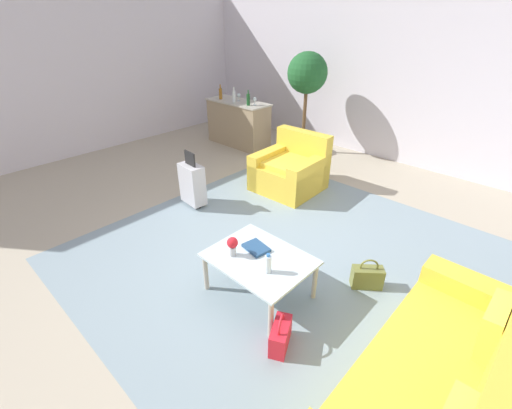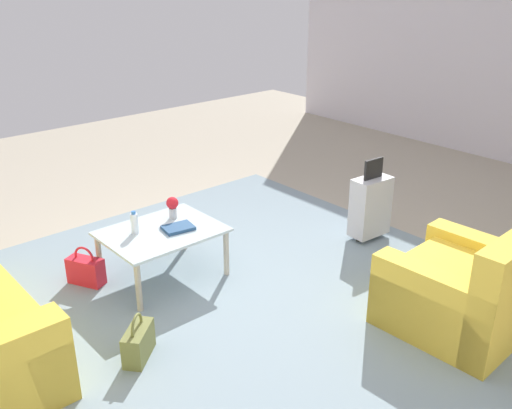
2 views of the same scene
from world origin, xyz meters
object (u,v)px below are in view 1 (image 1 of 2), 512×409
(wine_glass_right_of_centre, at_px, (255,100))
(potted_ficus, at_px, (306,85))
(coffee_table, at_px, (259,262))
(wine_bottle_clear, at_px, (234,96))
(water_bottle, at_px, (268,264))
(coffee_table_book, at_px, (256,248))
(wine_bottle_green, at_px, (248,99))
(couch, at_px, (445,397))
(handbag_olive, at_px, (367,277))
(flower_vase, at_px, (233,245))
(wine_bottle_amber, at_px, (221,93))
(suitcase_silver, at_px, (192,184))
(wine_glass_left_of_centre, at_px, (239,96))
(armchair, at_px, (291,171))
(bar_console, at_px, (238,123))
(handbag_red, at_px, (280,335))
(wine_glass_leftmost, at_px, (220,93))

(wine_glass_right_of_centre, bearing_deg, potted_ficus, 36.91)
(coffee_table, height_order, wine_bottle_clear, wine_bottle_clear)
(coffee_table, bearing_deg, water_bottle, -26.57)
(coffee_table_book, distance_m, wine_bottle_green, 4.19)
(couch, relative_size, water_bottle, 10.59)
(wine_glass_right_of_centre, height_order, handbag_olive, wine_glass_right_of_centre)
(coffee_table_book, xyz_separation_m, flower_vase, (-0.10, -0.23, 0.11))
(wine_bottle_clear, relative_size, potted_ficus, 0.15)
(flower_vase, height_order, wine_bottle_amber, wine_bottle_amber)
(suitcase_silver, bearing_deg, wine_glass_left_of_centre, 121.69)
(wine_glass_right_of_centre, distance_m, wine_bottle_clear, 0.50)
(water_bottle, bearing_deg, wine_bottle_amber, 143.07)
(wine_glass_left_of_centre, bearing_deg, couch, -31.40)
(armchair, height_order, bar_console, bar_console)
(wine_glass_right_of_centre, distance_m, wine_bottle_amber, 0.91)
(wine_bottle_amber, bearing_deg, couch, -28.45)
(wine_bottle_clear, bearing_deg, water_bottle, -39.90)
(wine_bottle_green, bearing_deg, handbag_olive, -29.11)
(wine_bottle_amber, bearing_deg, potted_ficus, 22.48)
(wine_bottle_clear, bearing_deg, wine_glass_left_of_centre, 91.00)
(armchair, xyz_separation_m, wine_bottle_clear, (-2.19, 0.82, 0.76))
(water_bottle, relative_size, flower_vase, 1.00)
(coffee_table, relative_size, wine_bottle_amber, 3.30)
(suitcase_silver, bearing_deg, handbag_red, -22.21)
(wine_bottle_amber, bearing_deg, wine_glass_left_of_centre, 18.59)
(water_bottle, relative_size, wine_bottle_green, 0.68)
(coffee_table, distance_m, flower_vase, 0.32)
(wine_bottle_amber, xyz_separation_m, wine_bottle_green, (0.83, 0.00, 0.00))
(wine_glass_right_of_centre, height_order, wine_bottle_clear, wine_bottle_clear)
(armchair, xyz_separation_m, handbag_olive, (2.06, -1.32, -0.17))
(flower_vase, height_order, suitcase_silver, suitcase_silver)
(coffee_table, bearing_deg, wine_glass_leftmost, 142.62)
(wine_glass_leftmost, bearing_deg, coffee_table_book, -37.48)
(coffee_table_book, relative_size, wine_bottle_amber, 0.85)
(coffee_table_book, height_order, bar_console, bar_console)
(flower_vase, height_order, wine_bottle_green, wine_bottle_green)
(wine_glass_left_of_centre, bearing_deg, bar_console, -90.00)
(wine_glass_leftmost, xyz_separation_m, wine_bottle_green, (0.91, -0.06, 0.01))
(water_bottle, bearing_deg, wine_glass_leftmost, 143.08)
(wine_glass_leftmost, relative_size, suitcase_silver, 0.18)
(water_bottle, height_order, coffee_table_book, water_bottle)
(coffee_table, relative_size, water_bottle, 4.85)
(wine_glass_right_of_centre, height_order, wine_bottle_amber, wine_bottle_amber)
(potted_ficus, bearing_deg, wine_bottle_amber, -157.52)
(wine_glass_left_of_centre, distance_m, wine_bottle_amber, 0.44)
(wine_glass_leftmost, height_order, wine_glass_left_of_centre, same)
(wine_glass_left_of_centre, xyz_separation_m, wine_bottle_green, (0.42, -0.14, 0.01))
(couch, bearing_deg, wine_bottle_clear, 149.70)
(potted_ficus, bearing_deg, wine_glass_leftmost, -160.16)
(wine_bottle_clear, relative_size, handbag_red, 0.84)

